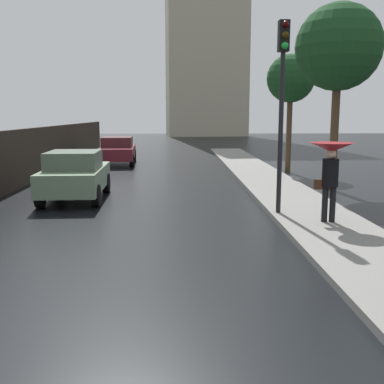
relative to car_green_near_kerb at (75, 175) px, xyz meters
The scene contains 7 objects.
ground 10.29m from the car_green_near_kerb, 80.58° to the right, with size 120.00×120.00×0.00m, color black.
car_green_near_kerb is the anchor object (origin of this frame).
car_maroon_mid_road 10.48m from the car_green_near_kerb, 90.07° to the left, with size 2.05×4.50×1.48m.
pedestrian_with_umbrella_near 7.91m from the car_green_near_kerb, 29.55° to the right, with size 1.01×1.01×1.89m.
traffic_light 7.03m from the car_green_near_kerb, 25.39° to the right, with size 0.26×0.39×4.83m.
street_tree_near 11.26m from the car_green_near_kerb, 38.74° to the left, with size 2.16×2.16×5.36m.
street_tree_mid 9.79m from the car_green_near_kerb, 10.26° to the left, with size 2.94×2.94×6.41m.
Camera 1 is at (1.59, -4.52, 2.70)m, focal length 43.38 mm.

